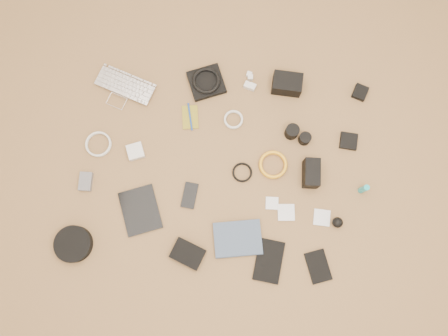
# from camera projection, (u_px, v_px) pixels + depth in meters

# --- Properties ---
(room_shell) EXTENTS (4.04, 4.04, 2.58)m
(room_shell) POSITION_uv_depth(u_px,v_px,m) (216.00, 57.00, 0.96)
(room_shell) COLOR olive
(room_shell) RESTS_ON ground
(laptop) EXTENTS (0.35, 0.29, 0.02)m
(laptop) POSITION_uv_depth(u_px,v_px,m) (122.00, 92.00, 2.25)
(laptop) COLOR silver
(laptop) RESTS_ON ground
(headphone_pouch) EXTENTS (0.22, 0.22, 0.03)m
(headphone_pouch) POSITION_uv_depth(u_px,v_px,m) (206.00, 82.00, 2.26)
(headphone_pouch) COLOR black
(headphone_pouch) RESTS_ON ground
(headphones) EXTENTS (0.18, 0.18, 0.02)m
(headphones) POSITION_uv_depth(u_px,v_px,m) (206.00, 81.00, 2.24)
(headphones) COLOR black
(headphones) RESTS_ON headphone_pouch
(charger_a) EXTENTS (0.03, 0.03, 0.02)m
(charger_a) POSITION_uv_depth(u_px,v_px,m) (250.00, 77.00, 2.27)
(charger_a) COLOR silver
(charger_a) RESTS_ON ground
(charger_b) EXTENTS (0.03, 0.03, 0.02)m
(charger_b) POSITION_uv_depth(u_px,v_px,m) (249.00, 74.00, 2.27)
(charger_b) COLOR silver
(charger_b) RESTS_ON ground
(charger_c) EXTENTS (0.04, 0.04, 0.03)m
(charger_c) POSITION_uv_depth(u_px,v_px,m) (252.00, 87.00, 2.26)
(charger_c) COLOR silver
(charger_c) RESTS_ON ground
(charger_d) EXTENTS (0.04, 0.04, 0.03)m
(charger_d) POSITION_uv_depth(u_px,v_px,m) (247.00, 85.00, 2.26)
(charger_d) COLOR silver
(charger_d) RESTS_ON ground
(dslr_camera) EXTENTS (0.15, 0.10, 0.09)m
(dslr_camera) POSITION_uv_depth(u_px,v_px,m) (287.00, 84.00, 2.23)
(dslr_camera) COLOR black
(dslr_camera) RESTS_ON ground
(lens_pouch) EXTENTS (0.09, 0.09, 0.03)m
(lens_pouch) POSITION_uv_depth(u_px,v_px,m) (360.00, 92.00, 2.25)
(lens_pouch) COLOR black
(lens_pouch) RESTS_ON ground
(notebook_olive) EXTENTS (0.10, 0.14, 0.01)m
(notebook_olive) POSITION_uv_depth(u_px,v_px,m) (190.00, 117.00, 2.24)
(notebook_olive) COLOR olive
(notebook_olive) RESTS_ON ground
(pen_blue) EXTENTS (0.05, 0.14, 0.01)m
(pen_blue) POSITION_uv_depth(u_px,v_px,m) (190.00, 117.00, 2.23)
(pen_blue) COLOR #133A9B
(pen_blue) RESTS_ON notebook_olive
(cable_white_a) EXTENTS (0.12, 0.12, 0.01)m
(cable_white_a) POSITION_uv_depth(u_px,v_px,m) (233.00, 120.00, 2.23)
(cable_white_a) COLOR silver
(cable_white_a) RESTS_ON ground
(lens_a) EXTENTS (0.09, 0.09, 0.07)m
(lens_a) POSITION_uv_depth(u_px,v_px,m) (292.00, 132.00, 2.19)
(lens_a) COLOR black
(lens_a) RESTS_ON ground
(lens_b) EXTENTS (0.07, 0.07, 0.05)m
(lens_b) POSITION_uv_depth(u_px,v_px,m) (305.00, 139.00, 2.19)
(lens_b) COLOR black
(lens_b) RESTS_ON ground
(card_reader) EXTENTS (0.09, 0.09, 0.02)m
(card_reader) POSITION_uv_depth(u_px,v_px,m) (349.00, 141.00, 2.20)
(card_reader) COLOR black
(card_reader) RESTS_ON ground
(power_brick) EXTENTS (0.10, 0.10, 0.03)m
(power_brick) POSITION_uv_depth(u_px,v_px,m) (136.00, 151.00, 2.19)
(power_brick) COLOR silver
(power_brick) RESTS_ON ground
(cable_white_b) EXTENTS (0.14, 0.14, 0.01)m
(cable_white_b) POSITION_uv_depth(u_px,v_px,m) (99.00, 144.00, 2.21)
(cable_white_b) COLOR silver
(cable_white_b) RESTS_ON ground
(cable_black) EXTENTS (0.10, 0.10, 0.01)m
(cable_black) POSITION_uv_depth(u_px,v_px,m) (242.00, 173.00, 2.18)
(cable_black) COLOR black
(cable_black) RESTS_ON ground
(cable_yellow) EXTENTS (0.18, 0.18, 0.02)m
(cable_yellow) POSITION_uv_depth(u_px,v_px,m) (273.00, 165.00, 2.18)
(cable_yellow) COLOR gold
(cable_yellow) RESTS_ON ground
(flash) EXTENTS (0.08, 0.14, 0.10)m
(flash) POSITION_uv_depth(u_px,v_px,m) (311.00, 173.00, 2.13)
(flash) COLOR black
(flash) RESTS_ON ground
(lens_cleaner) EXTENTS (0.03, 0.03, 0.10)m
(lens_cleaner) POSITION_uv_depth(u_px,v_px,m) (364.00, 189.00, 2.12)
(lens_cleaner) COLOR #1BA7B1
(lens_cleaner) RESTS_ON ground
(battery_charger) EXTENTS (0.07, 0.10, 0.03)m
(battery_charger) POSITION_uv_depth(u_px,v_px,m) (86.00, 181.00, 2.16)
(battery_charger) COLOR #5E5E63
(battery_charger) RESTS_ON ground
(tablet) EXTENTS (0.25, 0.28, 0.01)m
(tablet) POSITION_uv_depth(u_px,v_px,m) (140.00, 210.00, 2.14)
(tablet) COLOR black
(tablet) RESTS_ON ground
(phone) EXTENTS (0.08, 0.13, 0.01)m
(phone) POSITION_uv_depth(u_px,v_px,m) (190.00, 195.00, 2.15)
(phone) COLOR black
(phone) RESTS_ON ground
(filter_case_left) EXTENTS (0.07, 0.07, 0.01)m
(filter_case_left) POSITION_uv_depth(u_px,v_px,m) (272.00, 203.00, 2.15)
(filter_case_left) COLOR silver
(filter_case_left) RESTS_ON ground
(filter_case_mid) EXTENTS (0.09, 0.09, 0.01)m
(filter_case_mid) POSITION_uv_depth(u_px,v_px,m) (286.00, 212.00, 2.14)
(filter_case_mid) COLOR silver
(filter_case_mid) RESTS_ON ground
(filter_case_right) EXTENTS (0.08, 0.08, 0.01)m
(filter_case_right) POSITION_uv_depth(u_px,v_px,m) (322.00, 218.00, 2.13)
(filter_case_right) COLOR silver
(filter_case_right) RESTS_ON ground
(air_blower) EXTENTS (0.07, 0.07, 0.05)m
(air_blower) POSITION_uv_depth(u_px,v_px,m) (338.00, 222.00, 2.11)
(air_blower) COLOR black
(air_blower) RESTS_ON ground
(headphone_case) EXTENTS (0.19, 0.19, 0.05)m
(headphone_case) POSITION_uv_depth(u_px,v_px,m) (73.00, 244.00, 2.09)
(headphone_case) COLOR black
(headphone_case) RESTS_ON ground
(drive_case) EXTENTS (0.17, 0.15, 0.04)m
(drive_case) POSITION_uv_depth(u_px,v_px,m) (188.00, 254.00, 2.08)
(drive_case) COLOR black
(drive_case) RESTS_ON ground
(paperback) EXTENTS (0.26, 0.21, 0.02)m
(paperback) POSITION_uv_depth(u_px,v_px,m) (239.00, 257.00, 2.09)
(paperback) COLOR #3C4C66
(paperback) RESTS_ON ground
(notebook_black_a) EXTENTS (0.14, 0.21, 0.01)m
(notebook_black_a) POSITION_uv_depth(u_px,v_px,m) (269.00, 261.00, 2.09)
(notebook_black_a) COLOR black
(notebook_black_a) RESTS_ON ground
(notebook_black_b) EXTENTS (0.15, 0.17, 0.01)m
(notebook_black_b) POSITION_uv_depth(u_px,v_px,m) (318.00, 266.00, 2.08)
(notebook_black_b) COLOR black
(notebook_black_b) RESTS_ON ground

